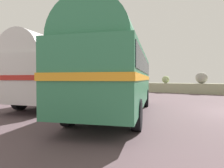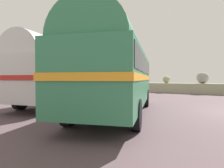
{
  "view_description": "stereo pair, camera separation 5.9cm",
  "coord_description": "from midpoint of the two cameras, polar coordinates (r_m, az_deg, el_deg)",
  "views": [
    {
      "loc": [
        -0.5,
        -10.41,
        1.57
      ],
      "look_at": [
        -5.48,
        -3.08,
        1.34
      ],
      "focal_mm": 30.59,
      "sensor_mm": 36.0,
      "label": 1
    },
    {
      "loc": [
        -0.45,
        -10.38,
        1.57
      ],
      "look_at": [
        -5.48,
        -3.08,
        1.34
      ],
      "focal_mm": 30.59,
      "sensor_mm": 36.0,
      "label": 2
    }
  ],
  "objects": [
    {
      "name": "second_coach",
      "position": [
        12.05,
        -13.65,
        3.72
      ],
      "size": [
        4.87,
        8.91,
        3.7
      ],
      "rotation": [
        0.0,
        0.0,
        0.3
      ],
      "color": "black",
      "rests_on": "ground"
    },
    {
      "name": "vintage_coach",
      "position": [
        8.51,
        1.55,
        4.71
      ],
      "size": [
        5.36,
        8.86,
        3.7
      ],
      "rotation": [
        0.0,
        0.0,
        0.37
      ],
      "color": "black",
      "rests_on": "ground"
    }
  ]
}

